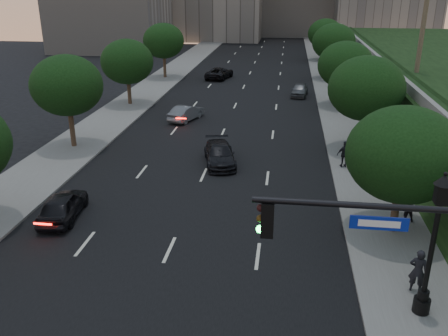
# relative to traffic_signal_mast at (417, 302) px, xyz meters

# --- Properties ---
(ground) EXTENTS (160.00, 160.00, 0.00)m
(ground) POSITION_rel_traffic_signal_mast_xyz_m (-8.49, 2.47, -3.67)
(ground) COLOR black
(ground) RESTS_ON ground
(road_surface) EXTENTS (16.00, 140.00, 0.02)m
(road_surface) POSITION_rel_traffic_signal_mast_xyz_m (-8.49, 32.47, -3.66)
(road_surface) COLOR black
(road_surface) RESTS_ON ground
(sidewalk_right) EXTENTS (4.50, 140.00, 0.15)m
(sidewalk_right) POSITION_rel_traffic_signal_mast_xyz_m (1.76, 32.47, -3.60)
(sidewalk_right) COLOR slate
(sidewalk_right) RESTS_ON ground
(sidewalk_left) EXTENTS (4.50, 140.00, 0.15)m
(sidewalk_left) POSITION_rel_traffic_signal_mast_xyz_m (-18.74, 32.47, -3.60)
(sidewalk_left) COLOR slate
(sidewalk_left) RESTS_ON ground
(parapet_wall) EXTENTS (0.35, 90.00, 0.70)m
(parapet_wall) POSITION_rel_traffic_signal_mast_xyz_m (5.01, 30.47, 0.68)
(parapet_wall) COLOR slate
(parapet_wall) RESTS_ON embankment
(office_block_filler) EXTENTS (18.00, 16.00, 14.00)m
(office_block_filler) POSITION_rel_traffic_signal_mast_xyz_m (-34.49, 72.47, 3.33)
(office_block_filler) COLOR #A6A198
(office_block_filler) RESTS_ON ground
(tree_right_a) EXTENTS (5.20, 5.20, 6.24)m
(tree_right_a) POSITION_rel_traffic_signal_mast_xyz_m (1.81, 10.47, 0.35)
(tree_right_a) COLOR #38281C
(tree_right_a) RESTS_ON ground
(tree_right_b) EXTENTS (5.20, 5.20, 6.74)m
(tree_right_b) POSITION_rel_traffic_signal_mast_xyz_m (1.81, 22.47, 0.84)
(tree_right_b) COLOR #38281C
(tree_right_b) RESTS_ON ground
(tree_right_c) EXTENTS (5.20, 5.20, 6.24)m
(tree_right_c) POSITION_rel_traffic_signal_mast_xyz_m (1.81, 35.47, 0.35)
(tree_right_c) COLOR #38281C
(tree_right_c) RESTS_ON ground
(tree_right_d) EXTENTS (5.20, 5.20, 6.74)m
(tree_right_d) POSITION_rel_traffic_signal_mast_xyz_m (1.81, 49.47, 0.84)
(tree_right_d) COLOR #38281C
(tree_right_d) RESTS_ON ground
(tree_right_e) EXTENTS (5.20, 5.20, 6.24)m
(tree_right_e) POSITION_rel_traffic_signal_mast_xyz_m (1.81, 64.47, 0.35)
(tree_right_e) COLOR #38281C
(tree_right_e) RESTS_ON ground
(tree_left_b) EXTENTS (5.00, 5.00, 6.71)m
(tree_left_b) POSITION_rel_traffic_signal_mast_xyz_m (-18.79, 20.47, 0.90)
(tree_left_b) COLOR #38281C
(tree_left_b) RESTS_ON ground
(tree_left_c) EXTENTS (5.00, 5.00, 6.34)m
(tree_left_c) POSITION_rel_traffic_signal_mast_xyz_m (-18.79, 33.47, 0.53)
(tree_left_c) COLOR #38281C
(tree_left_c) RESTS_ON ground
(tree_left_d) EXTENTS (5.00, 5.00, 6.71)m
(tree_left_d) POSITION_rel_traffic_signal_mast_xyz_m (-18.79, 47.47, 0.90)
(tree_left_d) COLOR #38281C
(tree_left_d) RESTS_ON ground
(traffic_signal_mast) EXTENTS (5.68, 0.56, 7.00)m
(traffic_signal_mast) POSITION_rel_traffic_signal_mast_xyz_m (0.00, 0.00, 0.00)
(traffic_signal_mast) COLOR black
(traffic_signal_mast) RESTS_ON ground
(street_lamp) EXTENTS (0.64, 0.64, 5.62)m
(street_lamp) POSITION_rel_traffic_signal_mast_xyz_m (1.62, 4.32, -1.04)
(street_lamp) COLOR black
(street_lamp) RESTS_ON ground
(sedan_near_left) EXTENTS (2.11, 4.29, 1.41)m
(sedan_near_left) POSITION_rel_traffic_signal_mast_xyz_m (-14.61, 9.85, -2.97)
(sedan_near_left) COLOR black
(sedan_near_left) RESTS_ON ground
(sedan_mid_left) EXTENTS (2.67, 4.32, 1.34)m
(sedan_mid_left) POSITION_rel_traffic_signal_mast_xyz_m (-12.16, 28.75, -3.00)
(sedan_mid_left) COLOR #5A5D62
(sedan_mid_left) RESTS_ON ground
(sedan_far_left) EXTENTS (3.36, 5.44, 1.41)m
(sedan_far_left) POSITION_rel_traffic_signal_mast_xyz_m (-11.98, 48.10, -2.97)
(sedan_far_left) COLOR black
(sedan_far_left) RESTS_ON ground
(sedan_near_right) EXTENTS (2.90, 4.93, 1.34)m
(sedan_near_right) POSITION_rel_traffic_signal_mast_xyz_m (-7.77, 18.60, -3.00)
(sedan_near_right) COLOR black
(sedan_near_right) RESTS_ON ground
(sedan_far_right) EXTENTS (2.05, 4.11, 1.34)m
(sedan_far_right) POSITION_rel_traffic_signal_mast_xyz_m (-2.21, 39.62, -3.00)
(sedan_far_right) COLOR #515458
(sedan_far_right) RESTS_ON ground
(pedestrian_a) EXTENTS (0.77, 0.63, 1.81)m
(pedestrian_a) POSITION_rel_traffic_signal_mast_xyz_m (1.71, 5.57, -2.62)
(pedestrian_a) COLOR black
(pedestrian_a) RESTS_ON sidewalk_right
(pedestrian_b) EXTENTS (0.97, 0.83, 1.71)m
(pedestrian_b) POSITION_rel_traffic_signal_mast_xyz_m (2.60, 11.50, -2.67)
(pedestrian_b) COLOR black
(pedestrian_b) RESTS_ON sidewalk_right
(pedestrian_c) EXTENTS (1.07, 0.63, 1.72)m
(pedestrian_c) POSITION_rel_traffic_signal_mast_xyz_m (0.32, 18.74, -2.66)
(pedestrian_c) COLOR black
(pedestrian_c) RESTS_ON sidewalk_right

